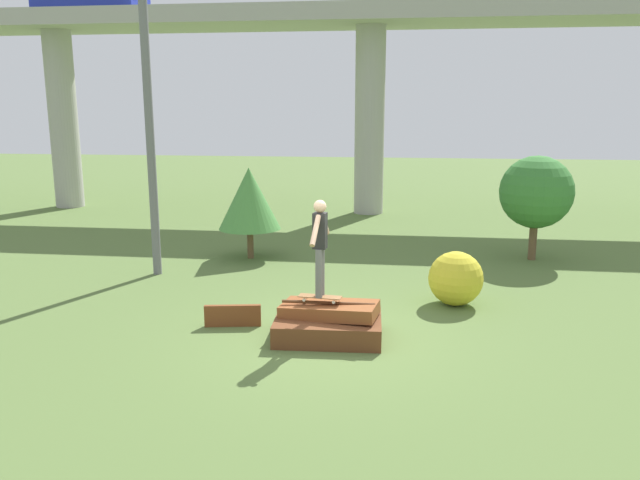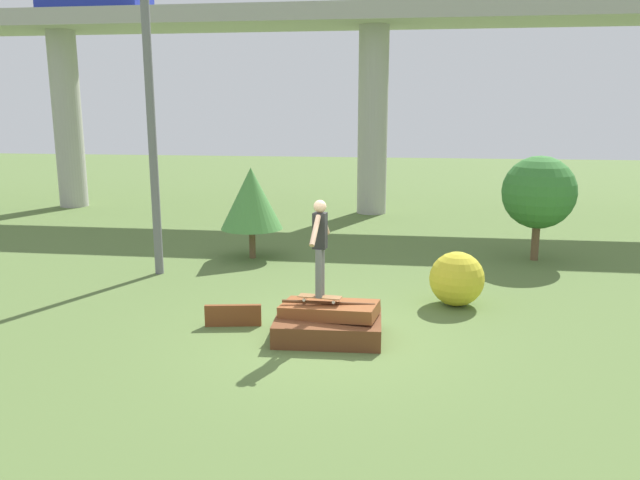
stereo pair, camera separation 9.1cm
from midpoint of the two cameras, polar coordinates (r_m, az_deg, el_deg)
The scene contains 10 objects.
ground_plane at distance 11.08m, azimuth 0.99°, elevation -8.91°, with size 80.00×80.00×0.00m, color #567038.
scrap_pile at distance 11.00m, azimuth 1.02°, elevation -7.60°, with size 1.90×1.39×0.67m.
scrap_plank_loose at distance 11.67m, azimuth -7.73°, elevation -6.85°, with size 1.04×0.27×0.41m.
skateboard at distance 10.86m, azimuth 0.24°, elevation -5.22°, with size 0.77×0.30×0.09m.
skater at distance 10.60m, azimuth 0.25°, elevation -0.10°, with size 0.24×1.14×1.68m.
highway_overpass at distance 23.73m, azimuth 5.09°, elevation 17.74°, with size 44.00×3.29×7.45m.
utility_pole at distance 15.16m, azimuth -15.03°, elevation 10.84°, with size 1.30×0.20×7.24m.
tree_behind_left at distance 16.51m, azimuth -6.14°, elevation 3.79°, with size 1.64×1.64×2.42m.
tree_behind_right at distance 17.16m, azimuth 19.52°, elevation 4.11°, with size 1.89×1.89×2.75m.
bush_yellow_flowering at distance 12.97m, azimuth 12.60°, elevation -3.48°, with size 1.11×1.11×1.11m.
Camera 2 is at (1.27, -10.26, 3.97)m, focal length 35.00 mm.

